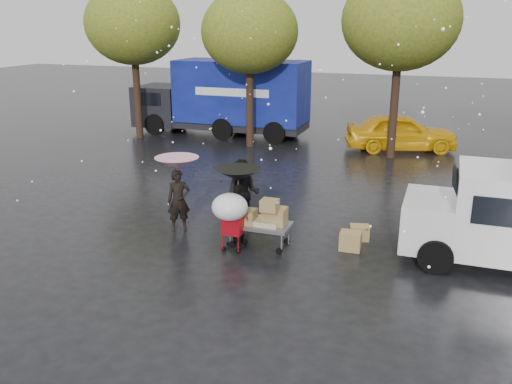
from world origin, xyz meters
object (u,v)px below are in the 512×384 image
(blue_truck, at_px, (225,98))
(yellow_taxi, at_px, (401,132))
(shopping_cart, at_px, (230,210))
(person_black, at_px, (238,214))
(vendor_cart, at_px, (263,218))
(person_pink, at_px, (179,201))

(blue_truck, height_order, yellow_taxi, blue_truck)
(yellow_taxi, bearing_deg, shopping_cart, 150.33)
(blue_truck, distance_m, yellow_taxi, 8.28)
(person_black, height_order, yellow_taxi, yellow_taxi)
(person_black, relative_size, blue_truck, 0.18)
(vendor_cart, relative_size, blue_truck, 0.18)
(vendor_cart, relative_size, shopping_cart, 1.04)
(person_black, distance_m, blue_truck, 13.39)
(person_black, distance_m, yellow_taxi, 11.95)
(blue_truck, bearing_deg, vendor_cart, -63.57)
(vendor_cart, distance_m, blue_truck, 13.62)
(vendor_cart, relative_size, yellow_taxi, 0.33)
(shopping_cart, distance_m, blue_truck, 13.88)
(vendor_cart, bearing_deg, person_pink, 172.88)
(yellow_taxi, bearing_deg, vendor_cart, 152.52)
(person_black, xyz_separation_m, yellow_taxi, (2.76, 11.63, 0.02))
(shopping_cart, height_order, blue_truck, blue_truck)
(shopping_cart, xyz_separation_m, yellow_taxi, (2.75, 12.18, -0.28))
(person_black, height_order, shopping_cart, person_black)
(person_pink, bearing_deg, yellow_taxi, 34.03)
(blue_truck, bearing_deg, yellow_taxi, -3.95)
(person_pink, distance_m, vendor_cart, 2.42)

